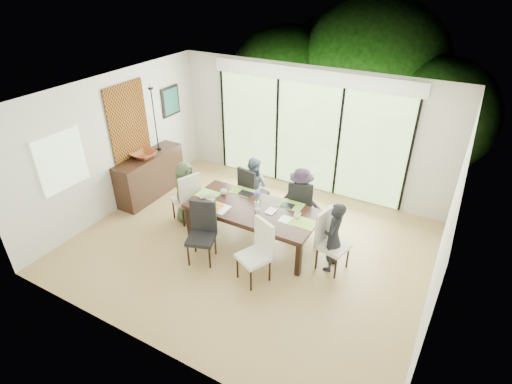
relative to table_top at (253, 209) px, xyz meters
The scene contains 62 objects.
floor 0.72m from the table_top, 84.85° to the right, with size 6.00×5.00×0.01m, color olive.
ceiling 2.02m from the table_top, 84.85° to the right, with size 6.00×5.00×0.01m, color white.
wall_back 2.44m from the table_top, 89.64° to the left, with size 6.00×0.02×2.70m, color beige.
wall_front 2.75m from the table_top, 89.69° to the right, with size 6.00×0.02×2.70m, color beige.
wall_left 3.07m from the table_top, behind, with size 0.02×5.00×2.70m, color beige.
wall_right 3.10m from the table_top, ahead, with size 0.02×5.00×2.70m, color beige.
glass_doors 2.36m from the table_top, 89.64° to the left, with size 4.20×0.02×2.30m, color #598C3F.
blinds_header 2.92m from the table_top, 89.63° to the left, with size 4.40×0.06×0.28m, color white.
mullion_a 3.14m from the table_top, 132.23° to the left, with size 0.05×0.04×2.30m, color black.
mullion_b 2.45m from the table_top, 106.61° to the left, with size 0.05×0.04×2.30m, color black.
mullion_c 2.46m from the table_top, 72.72° to the left, with size 0.05×0.04×2.30m, color black.
mullion_d 3.16m from the table_top, 47.38° to the left, with size 0.05×0.04×2.30m, color black.
side_window 3.35m from the table_top, 155.25° to the right, with size 0.02×0.90×1.00m, color #8CAD7F.
deck 3.32m from the table_top, 89.74° to the left, with size 6.00×1.80×0.10m, color brown.
rail_top 4.04m from the table_top, 89.79° to the left, with size 6.00×0.08×0.06m, color brown.
foliage_left 5.40m from the table_top, 109.51° to the left, with size 3.20×3.20×3.20m, color #14380F.
foliage_mid 5.76m from the table_top, 85.79° to the left, with size 4.00×4.00×4.00m, color #14380F.
foliage_right 5.35m from the table_top, 65.40° to the left, with size 2.80×2.80×2.80m, color #14380F.
foliage_far 6.43m from the table_top, 95.28° to the left, with size 3.60×3.60×3.60m, color #14380F.
table_top is the anchor object (origin of this frame).
table_apron 0.09m from the table_top, 90.00° to the left, with size 2.12×0.87×0.10m, color black.
table_leg_fl 1.22m from the table_top, 158.29° to the right, with size 0.09×0.09×0.66m, color black.
table_leg_fr 1.22m from the table_top, 21.71° to the right, with size 0.09×0.09×0.66m, color black.
table_leg_bl 1.22m from the table_top, 158.29° to the left, with size 0.09×0.09×0.66m, color black.
table_leg_br 1.22m from the table_top, 21.71° to the left, with size 0.09×0.09×0.66m, color black.
chair_left_end 1.51m from the table_top, behind, with size 0.44×0.44×1.06m, color beige, non-canonical shape.
chair_right_end 1.51m from the table_top, ahead, with size 0.44×0.44×1.06m, color silver, non-canonical shape.
chair_far_left 0.98m from the table_top, 117.90° to the left, with size 0.44×0.44×1.06m, color black, non-canonical shape.
chair_far_right 1.03m from the table_top, 57.09° to the left, with size 0.44×0.44×1.06m, color black, non-canonical shape.
chair_near_left 1.02m from the table_top, 119.89° to the right, with size 0.44×0.44×1.06m, color black, non-canonical shape.
chair_near_right 1.02m from the table_top, 60.11° to the right, with size 0.44×0.44×1.06m, color white, non-canonical shape.
person_left_end 1.48m from the table_top, behind, with size 0.58×0.36×1.24m, color #38442D.
person_right_end 1.48m from the table_top, ahead, with size 0.58×0.36×1.24m, color black.
person_far_left 0.95m from the table_top, 118.47° to the left, with size 0.58×0.36×1.24m, color slate.
person_far_right 1.00m from the table_top, 56.47° to the left, with size 0.58×0.36×1.24m, color #2A2030.
placemat_left 0.95m from the table_top, behind, with size 0.42×0.31×0.01m, color #76AE3E.
placemat_right 0.95m from the table_top, ahead, with size 0.42×0.31×0.01m, color #88B13F.
placemat_far_l 0.60m from the table_top, 138.37° to the left, with size 0.42×0.31×0.01m, color #84AA3D.
placemat_far_r 0.68m from the table_top, 36.03° to the left, with size 0.42×0.31×0.01m, color #709F38.
placemat_paper 0.63m from the table_top, 151.39° to the right, with size 0.42×0.31×0.01m, color white.
tablet_far_l 0.50m from the table_top, 135.00° to the left, with size 0.25×0.17×0.01m, color black.
tablet_far_r 0.61m from the table_top, 34.99° to the left, with size 0.23×0.16×0.01m, color black.
papers 0.70m from the table_top, ahead, with size 0.29×0.21×0.00m, color white.
platter_base 0.63m from the table_top, 151.39° to the right, with size 0.25×0.25×0.02m, color white.
platter_snacks 0.63m from the table_top, 151.39° to the right, with size 0.19×0.19×0.01m, color orange.
vase 0.11m from the table_top, 45.00° to the left, with size 0.08×0.08×0.12m, color silver.
hyacinth_stems 0.21m from the table_top, 45.00° to the left, with size 0.04×0.04×0.15m, color #337226.
hyacinth_blooms 0.31m from the table_top, 45.00° to the left, with size 0.11×0.11×0.11m, color #484BB4.
laptop 0.86m from the table_top, behind, with size 0.32×0.20×0.03m, color silver.
cup_a 0.72m from the table_top, 167.91° to the left, with size 0.12×0.12×0.09m, color white.
cup_b 0.19m from the table_top, 33.69° to the right, with size 0.10×0.10×0.09m, color white.
cup_c 0.81m from the table_top, ahead, with size 0.12×0.12×0.09m, color white.
book 0.26m from the table_top, 11.31° to the left, with size 0.16×0.22×0.02m, color white.
sideboard 2.78m from the table_top, behind, with size 0.47×1.66×0.94m, color black.
bowl 2.78m from the table_top, behind, with size 0.49×0.49×0.12m, color brown.
candlestick_base 2.86m from the table_top, 164.64° to the left, with size 0.10×0.10×0.04m, color black.
candlestick_shaft 2.99m from the table_top, 164.64° to the left, with size 0.02×0.02×1.30m, color black.
candlestick_pan 3.25m from the table_top, 164.64° to the left, with size 0.10×0.10×0.03m, color black.
candle 3.28m from the table_top, 164.64° to the left, with size 0.04×0.04×0.10m, color silver.
tapestry 3.13m from the table_top, behind, with size 0.02×1.00×1.50m, color brown.
art_frame 3.50m from the table_top, 152.51° to the left, with size 0.03×0.55×0.65m, color black.
art_canvas 3.48m from the table_top, 152.35° to the left, with size 0.01×0.45×0.55m, color #164845.
Camera 1 is at (2.88, -4.93, 4.46)m, focal length 28.00 mm.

